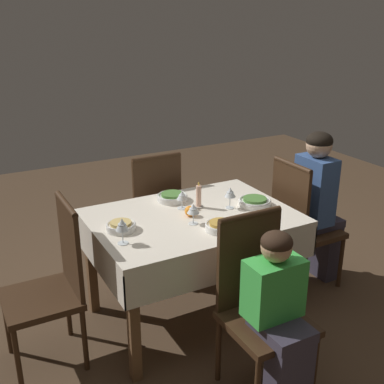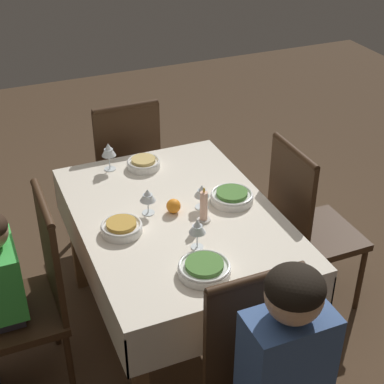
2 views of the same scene
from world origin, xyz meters
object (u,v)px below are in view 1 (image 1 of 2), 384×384
object	(u,v)px
candle_centerpiece	(199,198)
person_child_green	(280,316)
wine_glass_south	(193,209)
chair_north	(152,209)
bowl_east	(255,202)
bowl_west	(121,226)
chair_south	(259,300)
orange_fruit	(190,211)
bowl_south	(221,226)
wine_glass_west	(122,225)
wine_glass_north	(182,196)
person_adult_denim	(319,199)
chair_west	(53,280)
wine_glass_east	(230,193)
dining_table	(192,229)
chair_east	(300,221)
bowl_north	(172,197)

from	to	relation	value
candle_centerpiece	person_child_green	bearing A→B (deg)	-94.51
wine_glass_south	person_child_green	bearing A→B (deg)	-84.14
chair_north	bowl_east	distance (m)	0.94
bowl_west	chair_south	bearing A→B (deg)	-54.85
bowl_west	orange_fruit	size ratio (longest dim) A/B	2.57
bowl_south	wine_glass_south	distance (m)	0.21
wine_glass_west	bowl_south	bearing A→B (deg)	-10.78
wine_glass_north	bowl_west	bearing A→B (deg)	-164.12
person_child_green	bowl_west	distance (m)	1.08
candle_centerpiece	wine_glass_west	bearing A→B (deg)	-157.23
chair_south	person_adult_denim	world-z (taller)	person_adult_denim
chair_west	person_adult_denim	bearing A→B (deg)	89.44
person_adult_denim	chair_north	bearing A→B (deg)	54.83
person_child_green	wine_glass_east	distance (m)	1.00
chair_west	dining_table	bearing A→B (deg)	89.49
chair_west	bowl_south	xyz separation A→B (m)	(0.97, -0.30, 0.26)
chair_east	chair_north	distance (m)	1.16
person_adult_denim	chair_south	bearing A→B (deg)	124.14
chair_south	wine_glass_east	world-z (taller)	chair_south
bowl_east	wine_glass_south	xyz separation A→B (m)	(-0.52, -0.07, 0.07)
person_child_green	wine_glass_south	world-z (taller)	person_child_green
chair_north	wine_glass_west	world-z (taller)	chair_north
person_child_green	wine_glass_south	xyz separation A→B (m)	(-0.08, 0.79, 0.32)
bowl_east	person_child_green	bearing A→B (deg)	-116.89
dining_table	wine_glass_west	bearing A→B (deg)	-162.20
wine_glass_west	candle_centerpiece	xyz separation A→B (m)	(0.65, 0.27, -0.04)
wine_glass_west	orange_fruit	xyz separation A→B (m)	(0.53, 0.17, -0.08)
chair_south	bowl_north	size ratio (longest dim) A/B	4.77
dining_table	wine_glass_south	world-z (taller)	wine_glass_south
chair_south	wine_glass_north	distance (m)	0.93
person_adult_denim	wine_glass_south	world-z (taller)	person_adult_denim
person_adult_denim	wine_glass_west	bearing A→B (deg)	95.73
chair_west	wine_glass_north	bearing A→B (deg)	97.78
chair_east	bowl_north	size ratio (longest dim) A/B	4.77
wine_glass_east	bowl_north	bearing A→B (deg)	132.58
chair_west	wine_glass_west	size ratio (longest dim) A/B	6.49
bowl_north	candle_centerpiece	world-z (taller)	candle_centerpiece
candle_centerpiece	orange_fruit	bearing A→B (deg)	-139.43
chair_west	person_child_green	xyz separation A→B (m)	(0.95, -0.93, 0.01)
dining_table	chair_west	distance (m)	0.93
wine_glass_east	wine_glass_north	size ratio (longest dim) A/B	1.17
chair_north	bowl_south	distance (m)	1.05
wine_glass_north	bowl_north	bearing A→B (deg)	87.97
dining_table	wine_glass_west	size ratio (longest dim) A/B	8.34
person_child_green	bowl_east	xyz separation A→B (m)	(0.44, 0.86, 0.25)
wine_glass_south	candle_centerpiece	distance (m)	0.27
wine_glass_south	wine_glass_west	xyz separation A→B (m)	(-0.49, -0.05, 0.02)
bowl_north	bowl_west	world-z (taller)	same
bowl_north	wine_glass_south	bearing A→B (deg)	-98.08
dining_table	wine_glass_east	bearing A→B (deg)	-2.72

